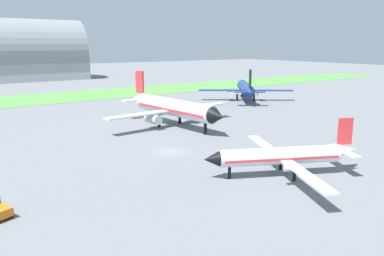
% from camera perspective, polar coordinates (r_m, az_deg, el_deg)
% --- Properties ---
extents(ground_plane, '(600.00, 600.00, 0.00)m').
position_cam_1_polar(ground_plane, '(64.15, -3.23, -3.59)').
color(ground_plane, slate).
extents(grass_taxiway_strip, '(360.00, 28.00, 0.08)m').
position_cam_1_polar(grass_taxiway_strip, '(136.59, -21.04, 4.23)').
color(grass_taxiway_strip, '#549342').
rests_on(grass_taxiway_strip, ground_plane).
extents(airplane_parked_jet_far, '(25.43, 25.78, 10.71)m').
position_cam_1_polar(airplane_parked_jet_far, '(123.25, 8.10, 5.92)').
color(airplane_parked_jet_far, navy).
rests_on(airplane_parked_jet_far, ground_plane).
extents(airplane_midfield_jet, '(32.60, 32.04, 11.52)m').
position_cam_1_polar(airplane_midfield_jet, '(83.48, -2.99, 3.11)').
color(airplane_midfield_jet, silver).
rests_on(airplane_midfield_jet, ground_plane).
extents(airplane_foreground_turboprop, '(21.10, 24.29, 7.82)m').
position_cam_1_polar(airplane_foreground_turboprop, '(53.43, 13.60, -4.06)').
color(airplane_foreground_turboprop, silver).
rests_on(airplane_foreground_turboprop, ground_plane).
extents(hangar_distant, '(69.37, 30.92, 30.92)m').
position_cam_1_polar(hangar_distant, '(209.35, -25.66, 9.88)').
color(hangar_distant, '#9399A3').
rests_on(hangar_distant, ground_plane).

